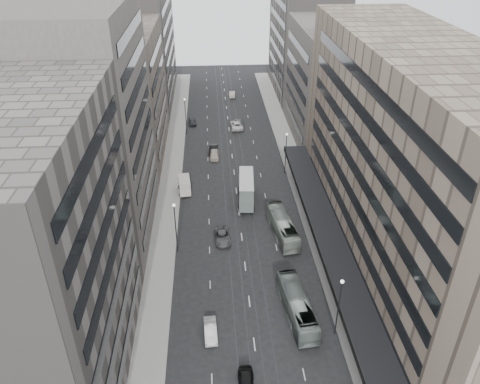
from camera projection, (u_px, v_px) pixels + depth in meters
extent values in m
plane|color=black|center=(250.00, 307.00, 59.38)|extent=(220.00, 220.00, 0.00)
cube|color=gray|center=(294.00, 166.00, 92.13)|extent=(4.00, 125.00, 0.15)
cube|color=gray|center=(172.00, 170.00, 90.76)|extent=(4.00, 125.00, 0.15)
cube|color=gray|center=(413.00, 168.00, 59.76)|extent=(15.00, 60.00, 30.00)
cube|color=black|center=(331.00, 240.00, 64.86)|extent=(4.40, 60.00, 0.50)
cube|color=#524B47|center=(331.00, 83.00, 98.97)|extent=(15.00, 28.00, 24.00)
cube|color=slate|center=(305.00, 40.00, 123.63)|extent=(15.00, 32.00, 28.00)
cube|color=slate|center=(30.00, 262.00, 43.59)|extent=(15.00, 28.00, 30.00)
cube|color=#524B47|center=(88.00, 128.00, 65.68)|extent=(15.00, 26.00, 34.00)
cube|color=#75695B|center=(121.00, 95.00, 91.11)|extent=(15.00, 28.00, 25.00)
cube|color=slate|center=(140.00, 46.00, 118.59)|extent=(15.00, 38.00, 28.00)
cylinder|color=#262628|center=(338.00, 309.00, 53.60)|extent=(0.16, 0.16, 8.00)
sphere|color=silver|center=(342.00, 282.00, 51.49)|extent=(0.44, 0.44, 0.44)
cylinder|color=#262628|center=(286.00, 154.00, 87.85)|extent=(0.16, 0.16, 8.00)
sphere|color=silver|center=(287.00, 134.00, 85.74)|extent=(0.44, 0.44, 0.44)
cylinder|color=#262628|center=(176.00, 229.00, 67.04)|extent=(0.16, 0.16, 8.00)
sphere|color=silver|center=(174.00, 205.00, 64.94)|extent=(0.44, 0.44, 0.44)
cylinder|color=#262628|center=(186.00, 117.00, 103.86)|extent=(0.16, 0.16, 8.00)
sphere|color=silver|center=(185.00, 99.00, 101.75)|extent=(0.44, 0.44, 0.44)
imported|color=gray|center=(297.00, 306.00, 57.39)|extent=(3.79, 11.38, 3.11)
imported|color=#909B91|center=(282.00, 226.00, 71.92)|extent=(3.98, 11.46, 3.12)
cube|color=slate|center=(246.00, 194.00, 80.24)|extent=(2.97, 8.72, 2.19)
cube|color=slate|center=(246.00, 183.00, 79.19)|extent=(2.90, 8.37, 1.90)
cube|color=silver|center=(246.00, 178.00, 78.67)|extent=(2.97, 8.72, 0.11)
cylinder|color=black|center=(239.00, 209.00, 78.16)|extent=(0.33, 0.97, 0.95)
cylinder|color=black|center=(253.00, 209.00, 78.15)|extent=(0.33, 0.97, 0.95)
cylinder|color=black|center=(239.00, 190.00, 83.45)|extent=(0.33, 0.97, 0.95)
cylinder|color=black|center=(253.00, 190.00, 83.44)|extent=(0.33, 0.97, 0.95)
cube|color=beige|center=(185.00, 187.00, 83.23)|extent=(2.38, 4.51, 1.34)
cube|color=beige|center=(184.00, 181.00, 82.62)|extent=(2.33, 4.42, 1.05)
cylinder|color=black|center=(180.00, 195.00, 82.22)|extent=(0.26, 0.71, 0.69)
cylinder|color=black|center=(191.00, 194.00, 82.51)|extent=(0.26, 0.71, 0.69)
cylinder|color=black|center=(179.00, 187.00, 84.65)|extent=(0.26, 0.71, 0.69)
cylinder|color=black|center=(190.00, 186.00, 84.93)|extent=(0.26, 0.71, 0.69)
imported|color=black|center=(246.00, 384.00, 48.84)|extent=(1.86, 4.35, 1.46)
imported|color=silver|center=(211.00, 330.00, 55.13)|extent=(1.65, 4.24, 1.38)
imported|color=#4E4D4F|center=(222.00, 237.00, 71.09)|extent=(2.52, 4.93, 1.33)
imported|color=#B9AB9A|center=(214.00, 154.00, 95.06)|extent=(1.94, 4.68, 1.58)
imported|color=black|center=(213.00, 149.00, 97.21)|extent=(2.01, 4.57, 1.46)
imported|color=white|center=(237.00, 125.00, 108.30)|extent=(2.91, 5.87, 1.60)
imported|color=#575759|center=(239.00, 123.00, 109.29)|extent=(2.30, 5.40, 1.55)
imported|color=#262628|center=(192.00, 122.00, 110.19)|extent=(2.07, 4.25, 1.40)
imported|color=#B6AE97|center=(232.00, 94.00, 126.91)|extent=(1.75, 4.55, 1.48)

